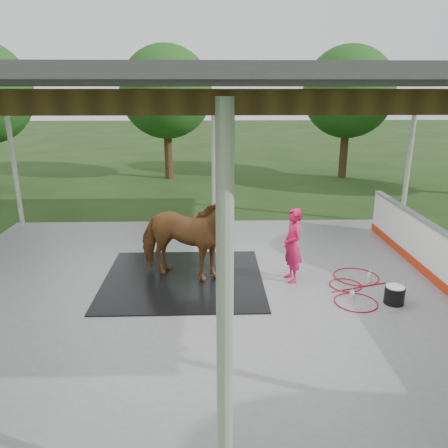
{
  "coord_description": "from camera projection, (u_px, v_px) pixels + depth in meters",
  "views": [
    {
      "loc": [
        -0.11,
        -7.84,
        3.95
      ],
      "look_at": [
        0.16,
        0.67,
        1.3
      ],
      "focal_mm": 35.0,
      "sensor_mm": 36.0,
      "label": 1
    }
  ],
  "objects": [
    {
      "name": "ground",
      "position": [
        217.0,
        296.0,
        8.66
      ],
      "size": [
        100.0,
        100.0,
        0.0
      ],
      "primitive_type": "plane",
      "color": "#1E3814"
    },
    {
      "name": "concrete_slab",
      "position": [
        217.0,
        295.0,
        8.66
      ],
      "size": [
        12.0,
        10.0,
        0.05
      ],
      "primitive_type": "cube",
      "color": "slate",
      "rests_on": "ground"
    },
    {
      "name": "pavilion_structure",
      "position": [
        216.0,
        87.0,
        7.48
      ],
      "size": [
        12.6,
        10.6,
        4.05
      ],
      "color": "beige",
      "rests_on": "ground"
    },
    {
      "name": "tree_belt",
      "position": [
        231.0,
        97.0,
        8.4
      ],
      "size": [
        28.0,
        28.0,
        5.8
      ],
      "color": "#382314",
      "rests_on": "ground"
    },
    {
      "name": "rubber_mat",
      "position": [
        183.0,
        279.0,
        9.32
      ],
      "size": [
        3.35,
        3.14,
        0.03
      ],
      "primitive_type": "cube",
      "color": "black",
      "rests_on": "concrete_slab"
    },
    {
      "name": "horse",
      "position": [
        182.0,
        239.0,
        9.05
      ],
      "size": [
        2.33,
        1.66,
        1.79
      ],
      "primitive_type": "imported",
      "rotation": [
        0.0,
        0.0,
        1.21
      ],
      "color": "brown",
      "rests_on": "rubber_mat"
    },
    {
      "name": "handler",
      "position": [
        293.0,
        245.0,
        9.05
      ],
      "size": [
        0.48,
        0.64,
        1.58
      ],
      "primitive_type": "imported",
      "rotation": [
        0.0,
        0.0,
        -1.37
      ],
      "color": "#CE1649",
      "rests_on": "concrete_slab"
    },
    {
      "name": "wash_bucket",
      "position": [
        394.0,
        295.0,
        8.23
      ],
      "size": [
        0.38,
        0.38,
        0.35
      ],
      "color": "black",
      "rests_on": "concrete_slab"
    },
    {
      "name": "soap_bottle_a",
      "position": [
        369.0,
        276.0,
        9.1
      ],
      "size": [
        0.14,
        0.15,
        0.3
      ],
      "primitive_type": "imported",
      "rotation": [
        0.0,
        0.0,
        0.32
      ],
      "color": "silver",
      "rests_on": "concrete_slab"
    },
    {
      "name": "soap_bottle_b",
      "position": [
        352.0,
        293.0,
        8.49
      ],
      "size": [
        0.11,
        0.11,
        0.17
      ],
      "primitive_type": "imported",
      "rotation": [
        0.0,
        0.0,
        -0.68
      ],
      "color": "#338CD8",
      "rests_on": "concrete_slab"
    },
    {
      "name": "hose_coil",
      "position": [
        354.0,
        286.0,
        8.97
      ],
      "size": [
        1.31,
        2.06,
        0.02
      ],
      "color": "maroon",
      "rests_on": "concrete_slab"
    }
  ]
}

